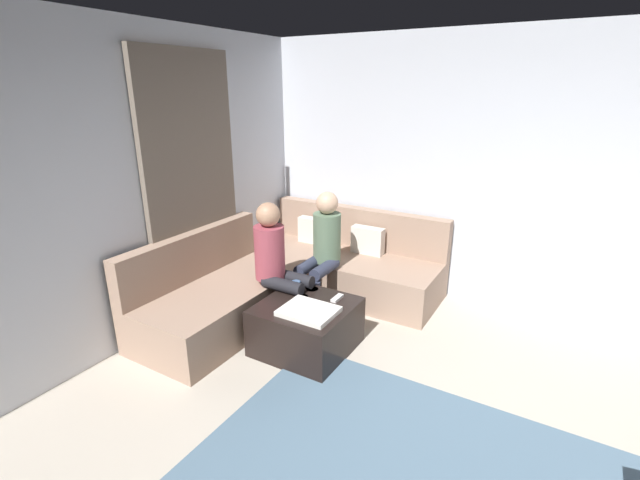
% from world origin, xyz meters
% --- Properties ---
extents(wall_back, '(6.00, 0.12, 2.70)m').
position_xyz_m(wall_back, '(0.00, 2.94, 1.35)').
color(wall_back, silver).
rests_on(wall_back, ground_plane).
extents(wall_left, '(0.12, 6.00, 2.70)m').
position_xyz_m(wall_left, '(-2.94, 0.00, 1.35)').
color(wall_left, silver).
rests_on(wall_left, ground_plane).
extents(curtain_panel, '(0.06, 1.10, 2.50)m').
position_xyz_m(curtain_panel, '(-2.84, 1.30, 1.25)').
color(curtain_panel, '#726659').
rests_on(curtain_panel, ground_plane).
extents(sectional_couch, '(2.10, 2.55, 0.87)m').
position_xyz_m(sectional_couch, '(-2.08, 1.88, 0.28)').
color(sectional_couch, '#9E7F6B').
rests_on(sectional_couch, ground_plane).
extents(ottoman, '(0.76, 0.76, 0.42)m').
position_xyz_m(ottoman, '(-1.51, 1.19, 0.21)').
color(ottoman, black).
rests_on(ottoman, ground_plane).
extents(folded_blanket, '(0.44, 0.36, 0.04)m').
position_xyz_m(folded_blanket, '(-1.41, 1.07, 0.44)').
color(folded_blanket, white).
rests_on(folded_blanket, ottoman).
extents(coffee_mug, '(0.08, 0.08, 0.10)m').
position_xyz_m(coffee_mug, '(-1.73, 1.37, 0.47)').
color(coffee_mug, '#334C72').
rests_on(coffee_mug, ottoman).
extents(game_remote, '(0.05, 0.15, 0.02)m').
position_xyz_m(game_remote, '(-1.33, 1.41, 0.43)').
color(game_remote, white).
rests_on(game_remote, ottoman).
extents(person_on_couch_back, '(0.30, 0.60, 1.20)m').
position_xyz_m(person_on_couch_back, '(-1.78, 1.93, 0.66)').
color(person_on_couch_back, '#2D3347').
rests_on(person_on_couch_back, ground_plane).
extents(person_on_couch_side, '(0.60, 0.30, 1.20)m').
position_xyz_m(person_on_couch_side, '(-1.93, 1.40, 0.66)').
color(person_on_couch_side, black).
rests_on(person_on_couch_side, ground_plane).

